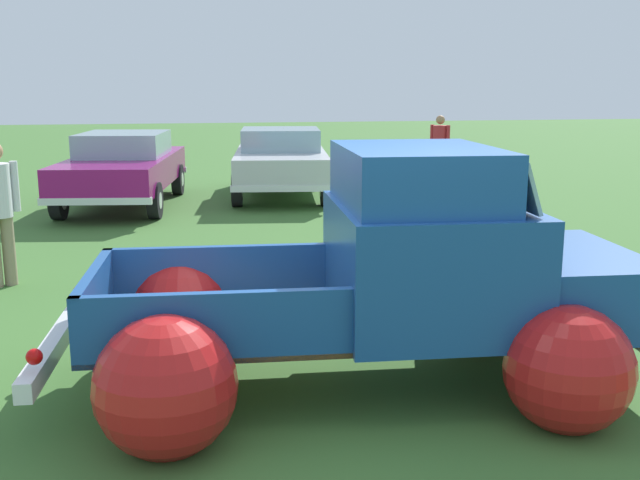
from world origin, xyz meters
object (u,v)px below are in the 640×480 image
(show_car_1, at_px, (281,159))
(lane_cone_0, at_px, (566,263))
(show_car_0, at_px, (123,166))
(spectator_1, at_px, (440,145))
(vintage_pickup_truck, at_px, (394,293))

(show_car_1, distance_m, lane_cone_0, 8.31)
(show_car_0, relative_size, show_car_1, 1.11)
(show_car_1, xyz_separation_m, spectator_1, (4.07, 1.49, 0.14))
(show_car_0, bearing_deg, lane_cone_0, 45.33)
(show_car_0, height_order, show_car_1, same)
(vintage_pickup_truck, relative_size, lane_cone_0, 7.50)
(spectator_1, height_order, lane_cone_0, spectator_1)
(vintage_pickup_truck, xyz_separation_m, spectator_1, (4.52, 11.84, 0.16))
(show_car_1, bearing_deg, show_car_0, -70.25)
(show_car_0, xyz_separation_m, lane_cone_0, (5.55, -7.23, -0.47))
(lane_cone_0, bearing_deg, show_car_1, 106.41)
(show_car_1, height_order, spectator_1, spectator_1)
(vintage_pickup_truck, bearing_deg, lane_cone_0, 43.95)
(show_car_0, relative_size, spectator_1, 3.00)
(lane_cone_0, bearing_deg, show_car_0, 127.53)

